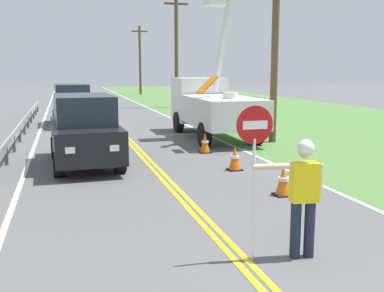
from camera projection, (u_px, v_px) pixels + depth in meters
The scene contains 17 objects.
grass_verge_right at pixel (328, 121), 25.47m from camera, with size 16.00×110.00×0.01m, color #517F3D.
centerline_yellow_left at pixel (116, 129), 22.39m from camera, with size 0.11×110.00×0.01m, color yellow.
centerline_yellow_right at pixel (119, 128), 22.43m from camera, with size 0.11×110.00×0.01m, color yellow.
edge_line_right at pixel (189, 126), 23.36m from camera, with size 0.12×110.00×0.01m, color silver.
edge_line_left at pixel (40, 131), 21.46m from camera, with size 0.12×110.00×0.01m, color silver.
flagger_worker at pixel (303, 191), 6.90m from camera, with size 1.08×0.31×1.83m.
stop_sign_paddle at pixel (254, 148), 6.69m from camera, with size 0.56×0.04×2.33m.
utility_bucket_truck at pixel (211, 103), 19.56m from camera, with size 2.75×6.84×6.16m.
oncoming_suv_nearest at pixel (84, 130), 13.76m from camera, with size 2.07×4.67×2.10m.
oncoming_suv_second at pixel (72, 104), 23.87m from camera, with size 2.06×4.67×2.10m.
utility_pole_near at pixel (276, 26), 17.57m from camera, with size 1.80×0.28×8.61m.
utility_pole_mid at pixel (176, 50), 34.22m from camera, with size 1.80×0.28×8.19m.
utility_pole_far at pixel (140, 59), 52.31m from camera, with size 1.80×0.28×7.68m.
traffic_cone_lead at pixel (283, 181), 10.48m from camera, with size 0.40×0.40×0.70m.
traffic_cone_mid at pixel (235, 158), 13.12m from camera, with size 0.40×0.40×0.70m.
traffic_cone_tail at pixel (205, 143), 15.88m from camera, with size 0.40×0.40×0.70m.
guardrail_left_shoulder at pixel (16, 133), 17.03m from camera, with size 0.10×32.00×0.71m.
Camera 1 is at (-2.46, -2.40, 2.84)m, focal length 43.14 mm.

